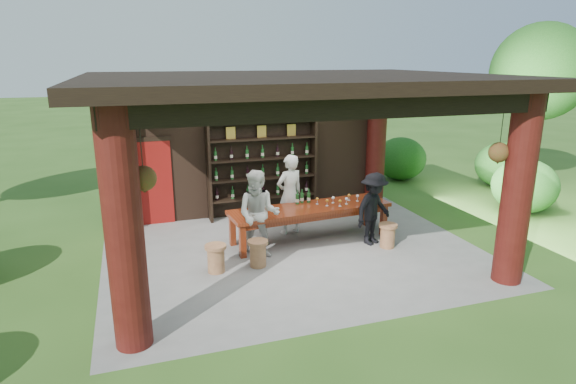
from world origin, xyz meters
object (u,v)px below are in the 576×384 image
object	(u,v)px
stool_near_left	(258,253)
napkin_basket	(260,210)
stool_far_left	(216,258)
wine_shelf	(263,169)
guest_man	(374,209)
guest_woman	(259,214)
tasting_table	(310,212)
stool_near_right	(388,235)
host	(290,194)

from	to	relation	value
stool_near_left	napkin_basket	size ratio (longest dim) A/B	1.97
stool_far_left	wine_shelf	bearing A→B (deg)	59.71
guest_man	napkin_basket	size ratio (longest dim) A/B	5.91
guest_woman	napkin_basket	bearing A→B (deg)	95.80
tasting_table	guest_man	distance (m)	1.33
tasting_table	napkin_basket	bearing A→B (deg)	-174.89
napkin_basket	stool_near_left	bearing A→B (deg)	-108.24
tasting_table	stool_near_left	distance (m)	1.75
tasting_table	napkin_basket	distance (m)	1.15
stool_near_left	stool_near_right	bearing A→B (deg)	1.47
stool_near_left	stool_far_left	distance (m)	0.79
guest_man	napkin_basket	world-z (taller)	guest_man
stool_near_left	tasting_table	bearing A→B (deg)	34.37
stool_near_left	napkin_basket	world-z (taller)	napkin_basket
tasting_table	stool_near_left	xyz separation A→B (m)	(-1.42, -0.97, -0.36)
napkin_basket	wine_shelf	bearing A→B (deg)	73.14
stool_near_left	guest_man	bearing A→B (deg)	7.90
guest_woman	wine_shelf	bearing A→B (deg)	97.57
stool_near_right	napkin_basket	world-z (taller)	napkin_basket
wine_shelf	stool_near_right	xyz separation A→B (m)	(1.89, -2.83, -0.92)
stool_near_right	napkin_basket	size ratio (longest dim) A/B	1.94
tasting_table	stool_near_right	bearing A→B (deg)	-33.15
host	guest_woman	xyz separation A→B (m)	(-0.99, -1.06, -0.02)
stool_near_right	host	world-z (taller)	host
tasting_table	stool_far_left	bearing A→B (deg)	-156.32
guest_woman	guest_man	size ratio (longest dim) A/B	1.13
stool_near_left	stool_far_left	world-z (taller)	stool_far_left
stool_far_left	guest_woman	world-z (taller)	guest_woman
tasting_table	napkin_basket	xyz separation A→B (m)	(-1.13, -0.10, 0.19)
guest_woman	guest_man	world-z (taller)	guest_woman
stool_near_right	stool_far_left	size ratio (longest dim) A/B	0.96
stool_near_right	guest_man	distance (m)	0.61
host	napkin_basket	bearing A→B (deg)	21.76
host	guest_man	size ratio (longest dim) A/B	1.16
wine_shelf	stool_near_left	size ratio (longest dim) A/B	5.26
host	guest_woman	world-z (taller)	host
stool_near_left	napkin_basket	xyz separation A→B (m)	(0.29, 0.87, 0.55)
wine_shelf	tasting_table	world-z (taller)	wine_shelf
stool_near_left	guest_woman	distance (m)	0.77
host	guest_woman	bearing A→B (deg)	31.16
stool_near_right	host	size ratio (longest dim) A/B	0.28
guest_woman	napkin_basket	xyz separation A→B (m)	(0.14, 0.41, -0.05)
wine_shelf	host	bearing A→B (deg)	-80.49
guest_man	napkin_basket	distance (m)	2.36
host	napkin_basket	xyz separation A→B (m)	(-0.85, -0.66, -0.07)
stool_far_left	napkin_basket	xyz separation A→B (m)	(1.08, 0.87, 0.54)
stool_near_left	host	bearing A→B (deg)	53.28
guest_man	napkin_basket	bearing A→B (deg)	142.31
wine_shelf	guest_woman	world-z (taller)	wine_shelf
stool_near_left	guest_man	size ratio (longest dim) A/B	0.33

